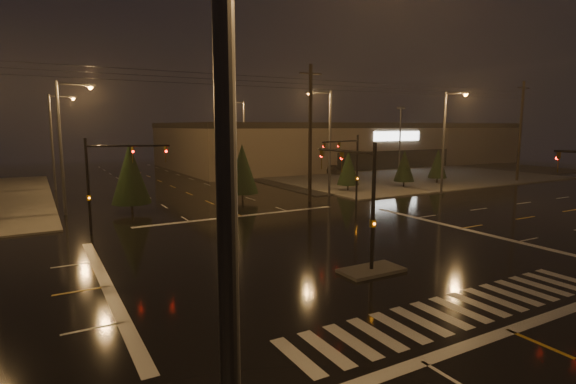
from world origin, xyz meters
name	(u,v)px	position (x,y,z in m)	size (l,w,h in m)	color
ground	(323,251)	(0.00, 0.00, 0.00)	(140.00, 140.00, 0.00)	black
sidewalk_ne	(379,173)	(30.00, 30.00, 0.06)	(36.00, 36.00, 0.12)	#4A4842
median_island	(371,270)	(0.00, -4.00, 0.07)	(3.00, 1.60, 0.15)	#4A4842
crosswalk	(460,309)	(0.00, -9.00, 0.01)	(15.00, 2.60, 0.01)	beige
stop_bar_near	(509,331)	(0.00, -11.00, 0.01)	(16.00, 0.50, 0.01)	beige
stop_bar_far	(241,216)	(0.00, 11.00, 0.01)	(16.00, 0.50, 0.01)	beige
parking_lot	(415,172)	(35.00, 28.00, 0.04)	(50.00, 24.00, 0.08)	black
retail_building	(342,142)	(35.00, 45.99, 3.84)	(60.20, 28.30, 7.20)	#705E50
signal_mast_median	(361,190)	(0.00, -3.07, 3.75)	(0.25, 4.59, 6.00)	black
signal_mast_ne	(350,162)	(9.50, 10.14, 3.79)	(4.84, 1.86, 6.00)	black
signal_mast_nw	(106,174)	(-9.50, 10.14, 3.79)	(4.84, 1.86, 6.00)	black
streetlight_0	(253,208)	(-11.18, -15.00, 5.80)	(2.77, 0.32, 10.00)	#38383A
streetlight_1	(65,138)	(-11.18, 18.00, 5.80)	(2.77, 0.32, 10.00)	#38383A
streetlight_2	(55,135)	(-11.18, 34.00, 5.80)	(2.77, 0.32, 10.00)	#38383A
streetlight_3	(327,136)	(11.18, 16.00, 5.80)	(2.77, 0.32, 10.00)	#38383A
streetlight_4	(242,133)	(11.18, 36.00, 5.80)	(2.77, 0.32, 10.00)	#38383A
streetlight_6	(446,135)	(22.00, 11.18, 5.80)	(0.32, 2.77, 10.00)	#38383A
utility_pole_1	(310,133)	(8.00, 14.00, 6.13)	(2.20, 0.32, 12.00)	black
utility_pole_2	(520,131)	(38.00, 14.00, 6.13)	(2.20, 0.32, 12.00)	black
conifer_0	(348,168)	(14.85, 17.44, 2.47)	(2.26, 2.26, 4.24)	black
conifer_1	(404,165)	(21.99, 16.76, 2.43)	(2.22, 2.22, 4.17)	black
conifer_2	(438,163)	(27.78, 17.28, 2.38)	(2.15, 2.15, 4.06)	black
conifer_3	(130,174)	(-6.85, 16.70, 3.05)	(3.01, 3.01, 5.41)	black
conifer_4	(242,169)	(2.95, 17.39, 2.92)	(2.84, 2.84, 5.14)	black
car_parked	(334,169)	(23.16, 31.60, 0.70)	(1.66, 4.12, 1.41)	black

